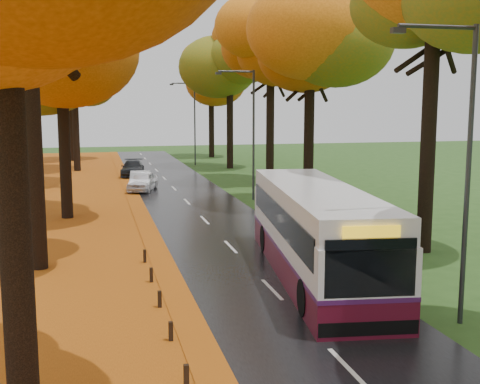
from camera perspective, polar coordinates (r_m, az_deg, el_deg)
name	(u,v)px	position (r m, az deg, el deg)	size (l,w,h in m)	color
road	(201,217)	(31.99, -3.69, -2.37)	(6.50, 90.00, 0.04)	black
centre_line	(201,216)	(31.98, -3.69, -2.33)	(0.12, 90.00, 0.01)	silver
leaf_verge	(22,225)	(31.72, -19.93, -2.98)	(12.00, 90.00, 0.02)	#8C400C
leaf_drift	(143,219)	(31.61, -9.14, -2.55)	(0.90, 90.00, 0.01)	#BA5B13
trees_left	(55,34)	(33.25, -17.18, 14.16)	(9.20, 74.00, 13.88)	black
trees_right	(319,37)	(35.40, 7.50, 14.33)	(9.30, 74.20, 13.96)	black
streetlamp_near	(461,152)	(16.87, 20.21, 3.55)	(2.45, 0.18, 8.00)	#333538
streetlamp_mid	(250,124)	(37.18, 0.92, 6.43)	(2.45, 0.18, 8.00)	#333538
streetlamp_far	(192,117)	(58.72, -4.56, 7.13)	(2.45, 0.18, 8.00)	#333538
bus	(316,230)	(20.98, 7.20, -3.56)	(4.21, 12.04, 3.10)	#4F0C1D
car_white	(143,181)	(41.79, -9.20, 1.00)	(1.53, 3.80, 1.30)	white
car_silver	(140,181)	(42.28, -9.42, 1.08)	(1.36, 3.91, 1.29)	#A9ABB1
car_dark	(133,168)	(50.58, -10.15, 2.24)	(1.80, 4.42, 1.28)	black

